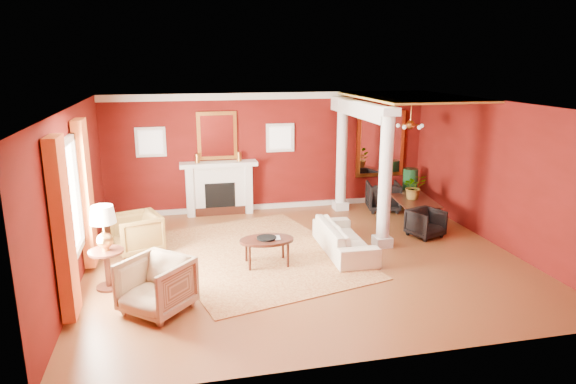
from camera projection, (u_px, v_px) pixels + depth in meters
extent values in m
plane|color=brown|center=(305.00, 258.00, 9.78)|extent=(8.00, 8.00, 0.00)
cube|color=#62100D|center=(270.00, 152.00, 12.72)|extent=(8.00, 0.04, 2.90)
cube|color=#62100D|center=(379.00, 253.00, 6.11)|extent=(8.00, 0.04, 2.90)
cube|color=#62100D|center=(74.00, 197.00, 8.57)|extent=(0.04, 7.00, 2.90)
cube|color=#62100D|center=(499.00, 174.00, 10.26)|extent=(0.04, 7.00, 2.90)
cube|color=white|center=(306.00, 105.00, 9.05)|extent=(8.00, 7.00, 0.04)
cube|color=silver|center=(219.00, 189.00, 12.50)|extent=(1.60, 0.34, 1.20)
cube|color=black|center=(220.00, 197.00, 12.37)|extent=(0.72, 0.03, 0.70)
cube|color=black|center=(221.00, 211.00, 12.46)|extent=(1.20, 0.05, 0.20)
cube|color=silver|center=(219.00, 164.00, 12.30)|extent=(1.85, 0.42, 0.10)
cube|color=silver|center=(190.00, 191.00, 12.32)|extent=(0.16, 0.40, 1.20)
cube|color=silver|center=(248.00, 188.00, 12.62)|extent=(0.16, 0.40, 1.20)
cube|color=gold|center=(217.00, 136.00, 12.29)|extent=(0.95, 0.06, 1.15)
cube|color=white|center=(217.00, 136.00, 12.26)|extent=(0.78, 0.02, 0.98)
cube|color=silver|center=(151.00, 142.00, 12.00)|extent=(0.70, 0.06, 0.70)
cube|color=white|center=(151.00, 142.00, 11.97)|extent=(0.54, 0.02, 0.54)
cube|color=silver|center=(280.00, 138.00, 12.66)|extent=(0.70, 0.06, 0.70)
cube|color=white|center=(280.00, 138.00, 12.62)|extent=(0.54, 0.02, 0.54)
cube|color=white|center=(67.00, 201.00, 7.98)|extent=(0.03, 1.30, 1.70)
cube|color=silver|center=(61.00, 213.00, 7.33)|extent=(0.08, 0.10, 1.90)
cube|color=silver|center=(77.00, 190.00, 8.65)|extent=(0.08, 0.10, 1.90)
cube|color=#BE4720|center=(63.00, 229.00, 7.10)|extent=(0.18, 0.55, 2.60)
cube|color=#BE4720|center=(85.00, 193.00, 8.99)|extent=(0.18, 0.55, 2.60)
cube|color=silver|center=(382.00, 241.00, 10.40)|extent=(0.34, 0.34, 0.20)
cylinder|color=silver|center=(385.00, 177.00, 10.06)|extent=(0.26, 0.26, 2.50)
cube|color=silver|center=(389.00, 111.00, 9.74)|extent=(0.36, 0.36, 0.16)
cube|color=silver|center=(340.00, 205.00, 12.95)|extent=(0.34, 0.34, 0.20)
cylinder|color=silver|center=(342.00, 153.00, 12.61)|extent=(0.26, 0.26, 2.50)
cube|color=silver|center=(343.00, 100.00, 12.29)|extent=(0.36, 0.36, 0.16)
cube|color=silver|center=(359.00, 109.00, 11.27)|extent=(0.30, 3.20, 0.32)
cube|color=gold|center=(411.00, 97.00, 11.31)|extent=(2.30, 3.40, 0.04)
cube|color=gold|center=(380.00, 144.00, 13.27)|extent=(1.30, 0.06, 1.70)
cube|color=white|center=(381.00, 144.00, 13.24)|extent=(1.10, 0.02, 1.50)
cylinder|color=#C38A3D|center=(411.00, 110.00, 11.44)|extent=(0.02, 0.02, 0.65)
sphere|color=#C38A3D|center=(410.00, 125.00, 11.52)|extent=(0.20, 0.20, 0.20)
sphere|color=beige|center=(422.00, 126.00, 11.59)|extent=(0.09, 0.09, 0.09)
sphere|color=beige|center=(409.00, 125.00, 11.80)|extent=(0.09, 0.09, 0.09)
sphere|color=beige|center=(398.00, 125.00, 11.64)|extent=(0.09, 0.09, 0.09)
sphere|color=beige|center=(404.00, 127.00, 11.33)|extent=(0.09, 0.09, 0.09)
sphere|color=beige|center=(419.00, 127.00, 11.30)|extent=(0.09, 0.09, 0.09)
cube|color=silver|center=(270.00, 96.00, 12.34)|extent=(8.00, 0.08, 0.16)
cube|color=silver|center=(271.00, 206.00, 13.03)|extent=(8.00, 0.08, 0.12)
cube|color=maroon|center=(258.00, 254.00, 9.97)|extent=(4.17, 4.94, 0.02)
imported|color=silver|center=(344.00, 233.00, 9.99)|extent=(0.61, 1.99, 0.78)
imported|color=black|center=(137.00, 232.00, 9.97)|extent=(1.02, 1.06, 0.87)
imported|color=tan|center=(156.00, 283.00, 7.62)|extent=(1.22, 1.21, 0.92)
cylinder|color=black|center=(267.00, 240.00, 9.36)|extent=(1.00, 1.00, 0.05)
cylinder|color=black|center=(250.00, 259.00, 9.14)|extent=(0.05, 0.05, 0.45)
cylinder|color=black|center=(288.00, 256.00, 9.29)|extent=(0.05, 0.05, 0.45)
cylinder|color=black|center=(246.00, 251.00, 9.56)|extent=(0.05, 0.05, 0.45)
cylinder|color=black|center=(283.00, 248.00, 9.70)|extent=(0.05, 0.05, 0.45)
imported|color=black|center=(271.00, 232.00, 9.34)|extent=(0.18, 0.04, 0.24)
cylinder|color=black|center=(109.00, 287.00, 8.52)|extent=(0.42, 0.42, 0.04)
cylinder|color=black|center=(108.00, 270.00, 8.44)|extent=(0.10, 0.10, 0.64)
cylinder|color=black|center=(106.00, 252.00, 8.36)|extent=(0.57, 0.57, 0.04)
sphere|color=#C38A3D|center=(105.00, 241.00, 8.31)|extent=(0.26, 0.26, 0.26)
cylinder|color=#C38A3D|center=(104.00, 230.00, 8.26)|extent=(0.03, 0.03, 0.28)
cone|color=beige|center=(102.00, 214.00, 8.20)|extent=(0.42, 0.42, 0.28)
imported|color=black|center=(414.00, 203.00, 11.92)|extent=(0.74, 1.60, 0.86)
imported|color=black|center=(426.00, 222.00, 10.90)|extent=(0.81, 0.78, 0.66)
imported|color=black|center=(383.00, 195.00, 12.78)|extent=(0.90, 0.87, 0.79)
sphere|color=#133D1E|center=(409.00, 199.00, 13.17)|extent=(0.42, 0.42, 0.42)
cylinder|color=#133D1E|center=(410.00, 188.00, 13.09)|extent=(0.38, 0.38, 1.00)
imported|color=#26591E|center=(415.00, 176.00, 11.74)|extent=(0.60, 0.65, 0.46)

